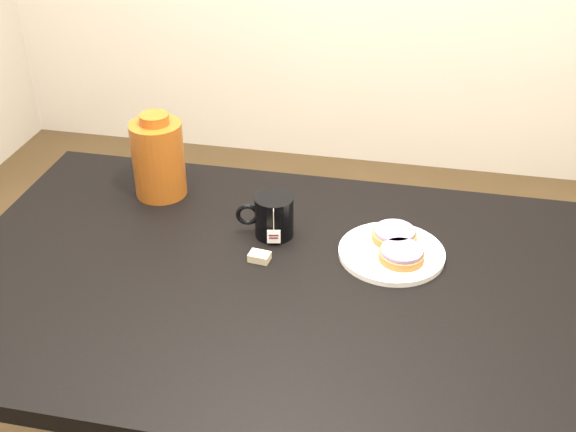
{
  "coord_description": "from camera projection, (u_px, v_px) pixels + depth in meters",
  "views": [
    {
      "loc": [
        0.27,
        -1.19,
        1.67
      ],
      "look_at": [
        -0.01,
        0.15,
        0.81
      ],
      "focal_mm": 45.0,
      "sensor_mm": 36.0,
      "label": 1
    }
  ],
  "objects": [
    {
      "name": "bagel_back",
      "position": [
        394.0,
        235.0,
        1.61
      ],
      "size": [
        0.14,
        0.14,
        0.03
      ],
      "color": "brown",
      "rests_on": "plate"
    },
    {
      "name": "table",
      "position": [
        276.0,
        307.0,
        1.57
      ],
      "size": [
        1.4,
        0.9,
        0.75
      ],
      "color": "black",
      "rests_on": "ground_plane"
    },
    {
      "name": "mug",
      "position": [
        273.0,
        216.0,
        1.63
      ],
      "size": [
        0.14,
        0.1,
        0.1
      ],
      "rotation": [
        0.0,
        0.0,
        0.2
      ],
      "color": "black",
      "rests_on": "table"
    },
    {
      "name": "bagel_front",
      "position": [
        401.0,
        254.0,
        1.55
      ],
      "size": [
        0.14,
        0.14,
        0.03
      ],
      "color": "brown",
      "rests_on": "plate"
    },
    {
      "name": "bagel_package",
      "position": [
        158.0,
        158.0,
        1.77
      ],
      "size": [
        0.15,
        0.15,
        0.21
      ],
      "rotation": [
        0.0,
        0.0,
        -0.21
      ],
      "color": "#652C0D",
      "rests_on": "table"
    },
    {
      "name": "plate",
      "position": [
        392.0,
        252.0,
        1.58
      ],
      "size": [
        0.23,
        0.23,
        0.02
      ],
      "color": "white",
      "rests_on": "table"
    },
    {
      "name": "teabag_pouch",
      "position": [
        259.0,
        257.0,
        1.57
      ],
      "size": [
        0.05,
        0.04,
        0.02
      ],
      "primitive_type": "cube",
      "rotation": [
        0.0,
        0.0,
        -0.12
      ],
      "color": "#C6B793",
      "rests_on": "table"
    }
  ]
}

